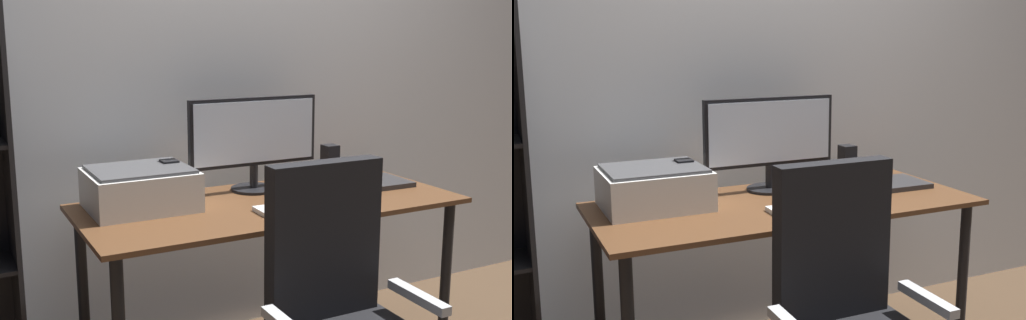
% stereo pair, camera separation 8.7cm
% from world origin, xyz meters
% --- Properties ---
extents(back_wall, '(6.40, 0.10, 2.60)m').
position_xyz_m(back_wall, '(0.00, 0.51, 1.30)').
color(back_wall, silver).
rests_on(back_wall, ground).
extents(desk, '(1.54, 0.67, 0.74)m').
position_xyz_m(desk, '(0.00, 0.00, 0.65)').
color(desk, '#56351E').
rests_on(desk, ground).
extents(monitor, '(0.59, 0.20, 0.40)m').
position_xyz_m(monitor, '(0.03, 0.19, 0.97)').
color(monitor, black).
rests_on(monitor, desk).
extents(keyboard, '(0.29, 0.12, 0.02)m').
position_xyz_m(keyboard, '(0.01, -0.15, 0.75)').
color(keyboard, silver).
rests_on(keyboard, desk).
extents(mouse, '(0.07, 0.10, 0.03)m').
position_xyz_m(mouse, '(0.22, -0.14, 0.76)').
color(mouse, black).
rests_on(mouse, desk).
extents(coffee_mug, '(0.09, 0.07, 0.11)m').
position_xyz_m(coffee_mug, '(0.10, -0.04, 0.79)').
color(coffee_mug, black).
rests_on(coffee_mug, desk).
extents(laptop, '(0.33, 0.24, 0.02)m').
position_xyz_m(laptop, '(0.53, 0.03, 0.75)').
color(laptop, '#2D2D30').
rests_on(laptop, desk).
extents(speaker_left, '(0.06, 0.07, 0.17)m').
position_xyz_m(speaker_left, '(-0.36, 0.19, 0.82)').
color(speaker_left, black).
rests_on(speaker_left, desk).
extents(speaker_right, '(0.06, 0.07, 0.17)m').
position_xyz_m(speaker_right, '(0.41, 0.19, 0.82)').
color(speaker_right, black).
rests_on(speaker_right, desk).
extents(printer, '(0.40, 0.34, 0.16)m').
position_xyz_m(printer, '(-0.50, 0.14, 0.82)').
color(printer, silver).
rests_on(printer, desk).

